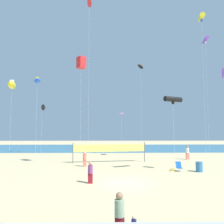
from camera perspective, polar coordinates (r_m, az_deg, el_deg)
The scene contains 20 objects.
ground_plane at distance 17.07m, azimuth 3.00°, elevation -18.22°, with size 120.00×120.00×0.00m, color #D1BC89.
ocean_band at distance 47.58m, azimuth 0.46°, elevation -9.43°, with size 120.00×20.00×0.01m, color teal.
mother_figure at distance 9.00m, azimuth 2.00°, elevation -25.05°, with size 0.38×0.38×1.65m.
beachgoer_coral_shirt at distance 24.15m, azimuth -7.21°, elevation -12.03°, with size 0.38×0.38×1.65m.
beachgoer_white_shirt at distance 31.11m, azimuth 19.25°, elevation -9.92°, with size 0.43×0.43×1.86m.
beachgoer_plum_shirt at distance 16.87m, azimuth -5.73°, elevation -15.39°, with size 0.37×0.37×1.60m.
folding_beach_chair at distance 22.47m, azimuth 17.23°, elevation -13.50°, with size 0.52×0.65×0.89m.
trash_barrel at distance 22.74m, azimuth 22.00°, elevation -13.25°, with size 0.63×0.63×0.94m, color teal.
volleyball_net at distance 26.84m, azimuth -0.62°, elevation -9.67°, with size 8.85×1.34×2.40m.
beach_handbag at distance 22.38m, azimuth 15.63°, elevation -14.46°, with size 0.31×0.15×0.24m, color gold.
kite_yellow_tube at distance 32.04m, azimuth 22.52°, elevation 21.99°, with size 0.92×1.38×18.59m.
kite_red_box at distance 24.71m, azimuth -8.12°, elevation 12.73°, with size 1.11×1.11×12.00m.
kite_black_delta at distance 37.44m, azimuth -17.93°, elevation 1.15°, with size 0.74×1.07×8.12m.
kite_black_inflatable at distance 37.37m, azimuth 7.52°, elevation 11.75°, with size 1.43×1.57×14.96m.
kite_blue_inflatable at distance 26.79m, azimuth -19.08°, elevation 7.79°, with size 1.39×1.65×10.10m.
kite_pink_diamond at distance 34.50m, azimuth 2.50°, elevation -0.41°, with size 1.00×0.99×6.76m.
kite_violet_tube at distance 38.33m, azimuth 23.40°, elevation 16.95°, with size 0.81×2.13×18.15m.
kite_black_tube at distance 21.63m, azimuth 15.78°, elevation 3.20°, with size 1.97×1.27×7.17m.
kite_red_inflatable at distance 33.78m, azimuth -5.97°, elevation 26.68°, with size 0.65×1.84×22.07m.
kite_yellow_inflatable at distance 29.25m, azimuth -24.89°, elevation 6.43°, with size 1.51×2.62×10.07m.
Camera 1 is at (-1.10, -16.56, 4.03)m, focal length 34.68 mm.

